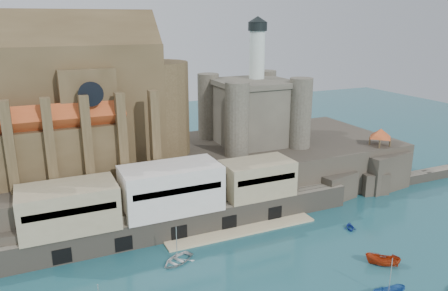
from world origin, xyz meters
name	(u,v)px	position (x,y,z in m)	size (l,w,h in m)	color
ground	(284,284)	(0.00, 0.00, 0.00)	(300.00, 300.00, 0.00)	#194C55
promontory	(192,173)	(-0.19, 39.37, 4.92)	(100.00, 36.00, 10.00)	#2C2721
quay	(171,202)	(-10.19, 23.07, 6.07)	(70.00, 12.00, 13.05)	#6F6758
church	(73,105)	(-24.13, 41.85, 22.13)	(47.00, 25.93, 30.51)	#4D3C23
castle_keep	(253,108)	(16.08, 41.08, 18.31)	(21.20, 21.20, 29.30)	#4D483C
rock_outcrop	(377,170)	(42.00, 25.84, 4.02)	(14.50, 10.50, 8.70)	#2C2721
pavilion	(381,134)	(42.00, 26.00, 12.73)	(6.40, 6.40, 5.40)	#4D3C23
boat_5	(382,265)	(17.54, -2.03, 0.00)	(2.10, 2.16, 5.60)	#A52D0D
boat_6	(177,262)	(-12.68, 12.71, 0.00)	(4.33, 1.26, 6.07)	silver
boat_7	(350,229)	(21.20, 10.34, 0.00)	(2.73, 1.67, 3.17)	navy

